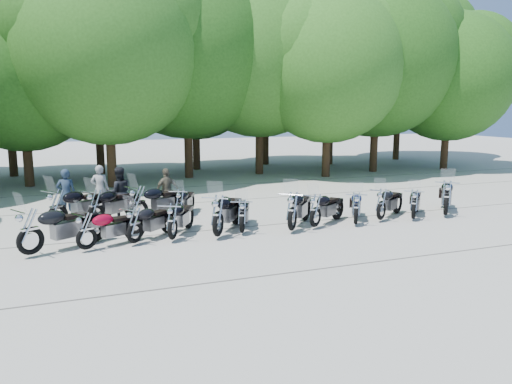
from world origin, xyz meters
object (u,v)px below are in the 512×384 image
object	(u,v)px
motorcycle_6	(292,210)
motorcycle_10	(414,203)
motorcycle_4	(218,214)
motorcycle_8	(356,207)
motorcycle_13	(96,206)
motorcycle_15	(180,203)
rider_3	(100,189)
motorcycle_14	(139,203)
rider_0	(66,194)
motorcycle_2	(134,224)
motorcycle_3	(172,220)
rider_1	(119,193)
motorcycle_0	(30,230)
motorcycle_7	(316,209)
motorcycle_12	(57,207)
motorcycle_1	(86,230)
motorcycle_5	(242,215)
motorcycle_11	(447,197)
motorcycle_9	(381,203)
rider_2	(167,190)

from	to	relation	value
motorcycle_6	motorcycle_10	world-z (taller)	motorcycle_6
motorcycle_4	motorcycle_8	bearing A→B (deg)	-145.51
motorcycle_13	motorcycle_15	distance (m)	2.70
rider_3	motorcycle_4	bearing A→B (deg)	136.83
motorcycle_4	motorcycle_6	size ratio (longest dim) A/B	1.02
motorcycle_14	rider_0	xyz separation A→B (m)	(-2.17, 1.42, 0.16)
motorcycle_6	rider_3	bearing A→B (deg)	-4.80
motorcycle_8	motorcycle_13	world-z (taller)	motorcycle_13
motorcycle_10	rider_3	bearing A→B (deg)	14.51
motorcycle_2	motorcycle_14	world-z (taller)	motorcycle_14
motorcycle_6	rider_3	distance (m)	7.24
motorcycle_3	rider_1	world-z (taller)	rider_1
motorcycle_0	motorcycle_7	world-z (taller)	motorcycle_0
motorcycle_12	rider_0	size ratio (longest dim) A/B	1.47
motorcycle_13	motorcycle_1	bearing A→B (deg)	129.55
motorcycle_5	motorcycle_6	size ratio (longest dim) A/B	0.85
motorcycle_2	motorcycle_11	distance (m)	10.42
motorcycle_13	motorcycle_12	bearing A→B (deg)	48.92
motorcycle_9	rider_3	xyz separation A→B (m)	(-8.54, 4.74, 0.24)
motorcycle_12	rider_1	xyz separation A→B (m)	(1.95, 1.09, 0.16)
motorcycle_4	rider_0	size ratio (longest dim) A/B	1.47
motorcycle_14	motorcycle_8	bearing A→B (deg)	-140.66
motorcycle_4	motorcycle_11	bearing A→B (deg)	-145.21
motorcycle_11	rider_2	distance (m)	9.72
motorcycle_15	motorcycle_11	bearing A→B (deg)	-171.08
motorcycle_13	rider_3	bearing A→B (deg)	-49.88
motorcycle_2	motorcycle_3	distance (m)	1.04
motorcycle_2	motorcycle_11	bearing A→B (deg)	-132.92
motorcycle_2	rider_1	distance (m)	3.66
motorcycle_7	rider_0	distance (m)	8.25
motorcycle_1	motorcycle_11	world-z (taller)	motorcycle_11
motorcycle_6	motorcycle_4	bearing A→B (deg)	36.60
motorcycle_1	motorcycle_12	distance (m)	2.85
rider_1	motorcycle_10	bearing A→B (deg)	153.23
rider_2	motorcycle_8	bearing A→B (deg)	120.52
motorcycle_8	motorcycle_13	size ratio (longest dim) A/B	0.91
motorcycle_0	motorcycle_10	bearing A→B (deg)	-120.26
motorcycle_6	motorcycle_15	xyz separation A→B (m)	(-2.77, 2.94, -0.13)
motorcycle_11	motorcycle_13	size ratio (longest dim) A/B	1.07
motorcycle_4	motorcycle_9	bearing A→B (deg)	-143.13
motorcycle_13	motorcycle_14	bearing A→B (deg)	-134.52
motorcycle_5	rider_3	distance (m)	6.01
motorcycle_8	motorcycle_5	bearing A→B (deg)	28.70
motorcycle_7	rider_0	bearing A→B (deg)	26.01
motorcycle_1	motorcycle_15	distance (m)	4.20
motorcycle_14	rider_1	size ratio (longest dim) A/B	1.41
motorcycle_1	rider_1	world-z (taller)	rider_1
motorcycle_4	rider_3	world-z (taller)	rider_3
motorcycle_2	motorcycle_11	world-z (taller)	motorcycle_11
motorcycle_0	motorcycle_4	size ratio (longest dim) A/B	0.99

